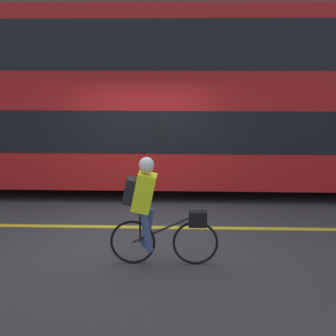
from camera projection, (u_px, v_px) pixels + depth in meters
name	position (u px, v px, depth m)	size (l,w,h in m)	color
ground_plane	(138.00, 233.00, 8.02)	(80.00, 80.00, 0.00)	#38383A
road_center_line	(140.00, 227.00, 8.29)	(50.00, 0.14, 0.01)	yellow
sidewalk_curb	(158.00, 158.00, 13.81)	(60.00, 2.53, 0.11)	gray
building_facade	(160.00, 12.00, 14.21)	(60.00, 0.30, 8.62)	brown
bus	(171.00, 93.00, 10.35)	(10.46, 2.60, 3.96)	black
cyclist_on_bike	(152.00, 207.00, 6.63)	(1.56, 0.32, 1.59)	black
street_sign_post	(87.00, 113.00, 13.44)	(0.36, 0.09, 2.27)	#59595B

